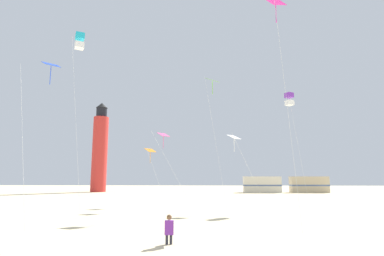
# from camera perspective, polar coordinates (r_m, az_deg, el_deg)

# --- Properties ---
(kite_flyer_standing) EXTENTS (0.38, 0.53, 1.16)m
(kite_flyer_standing) POSITION_cam_1_polar(r_m,az_deg,el_deg) (12.48, -4.23, -17.97)
(kite_flyer_standing) COLOR #722D99
(kite_flyer_standing) RESTS_ON ground
(kite_diamond_lime) EXTENTS (1.64, 1.63, 10.63)m
(kite_diamond_lime) POSITION_cam_1_polar(r_m,az_deg,el_deg) (25.54, 3.79, 7.79)
(kite_diamond_lime) COLOR silver
(kite_diamond_lime) RESTS_ON ground
(kite_diamond_blue) EXTENTS (2.31, 2.31, 9.23)m
(kite_diamond_blue) POSITION_cam_1_polar(r_m,az_deg,el_deg) (19.96, -24.67, 9.59)
(kite_diamond_blue) COLOR silver
(kite_diamond_blue) RESTS_ON ground
(kite_diamond_white) EXTENTS (3.11, 3.11, 5.98)m
(kite_diamond_white) POSITION_cam_1_polar(r_m,az_deg,el_deg) (25.09, 7.85, -2.11)
(kite_diamond_white) COLOR silver
(kite_diamond_white) RESTS_ON ground
(kite_box_violet) EXTENTS (1.59, 1.59, 10.11)m
(kite_box_violet) POSITION_cam_1_polar(r_m,az_deg,el_deg) (29.38, 17.39, 5.04)
(kite_box_violet) COLOR silver
(kite_box_violet) RESTS_ON ground
(kite_diamond_orange) EXTENTS (2.27, 2.27, 5.37)m
(kite_diamond_orange) POSITION_cam_1_polar(r_m,az_deg,el_deg) (30.20, -7.59, -4.39)
(kite_diamond_orange) COLOR silver
(kite_diamond_orange) RESTS_ON ground
(kite_box_cyan) EXTENTS (1.25, 1.25, 12.82)m
(kite_box_cyan) POSITION_cam_1_polar(r_m,az_deg,el_deg) (24.53, -19.88, 14.68)
(kite_box_cyan) COLOR silver
(kite_box_cyan) RESTS_ON ground
(kite_diamond_magenta) EXTENTS (1.33, 1.33, 12.11)m
(kite_diamond_magenta) POSITION_cam_1_polar(r_m,az_deg,el_deg) (18.32, 15.21, 19.91)
(kite_diamond_magenta) COLOR silver
(kite_diamond_magenta) RESTS_ON ground
(kite_diamond_rainbow) EXTENTS (3.29, 3.29, 6.52)m
(kite_diamond_rainbow) POSITION_cam_1_polar(r_m,az_deg,el_deg) (27.46, -5.18, -1.68)
(kite_diamond_rainbow) COLOR silver
(kite_diamond_rainbow) RESTS_ON ground
(lighthouse_distant) EXTENTS (2.80, 2.80, 16.80)m
(lighthouse_distant) POSITION_cam_1_polar(r_m,az_deg,el_deg) (61.07, -16.51, -3.78)
(lighthouse_distant) COLOR red
(lighthouse_distant) RESTS_ON ground
(rv_van_cream) EXTENTS (6.45, 2.38, 2.80)m
(rv_van_cream) POSITION_cam_1_polar(r_m,az_deg,el_deg) (57.07, 12.69, -10.07)
(rv_van_cream) COLOR beige
(rv_van_cream) RESTS_ON ground
(rv_van_tan) EXTENTS (6.44, 2.34, 2.80)m
(rv_van_tan) POSITION_cam_1_polar(r_m,az_deg,el_deg) (59.49, 20.62, -9.67)
(rv_van_tan) COLOR #C6B28C
(rv_van_tan) RESTS_ON ground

